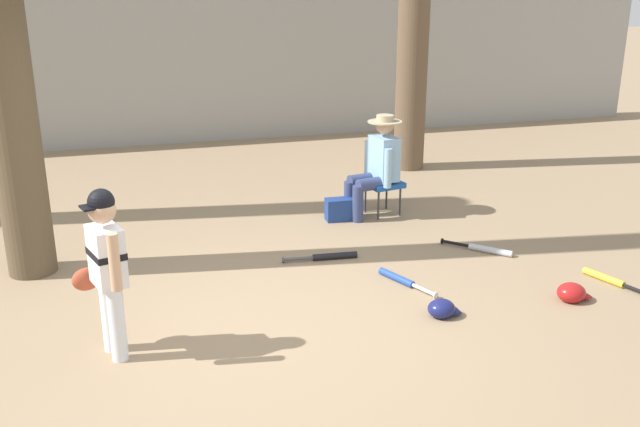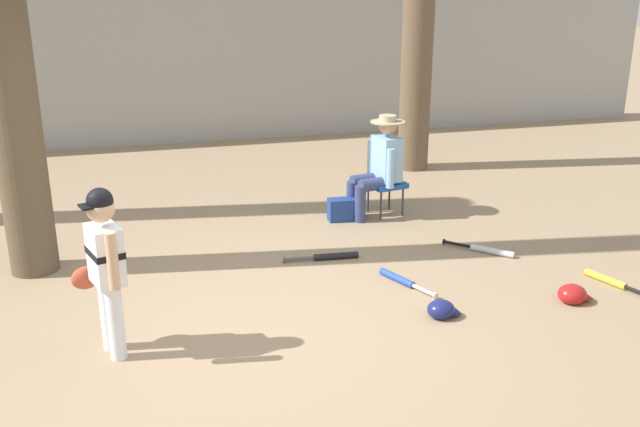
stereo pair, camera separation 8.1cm
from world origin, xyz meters
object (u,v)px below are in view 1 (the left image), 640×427
(young_ballplayer, at_px, (106,263))
(batting_helmet_navy, at_px, (442,309))
(seated_spectator, at_px, (377,163))
(handbag_beside_stool, at_px, (340,209))
(folding_stool, at_px, (383,185))
(bat_aluminum_silver, at_px, (485,249))
(bat_blue_youth, at_px, (401,279))
(batting_helmet_red, at_px, (572,293))
(bat_black_composite, at_px, (329,256))
(bat_yellow_trainer, at_px, (609,279))

(young_ballplayer, height_order, batting_helmet_navy, young_ballplayer)
(seated_spectator, relative_size, batting_helmet_navy, 4.30)
(batting_helmet_navy, bearing_deg, handbag_beside_stool, 91.18)
(folding_stool, xyz_separation_m, bat_aluminum_silver, (0.57, -1.46, -0.33))
(bat_blue_youth, xyz_separation_m, batting_helmet_red, (1.29, -0.78, 0.04))
(bat_aluminum_silver, distance_m, batting_helmet_navy, 1.61)
(bat_aluminum_silver, height_order, batting_helmet_red, batting_helmet_red)
(batting_helmet_red, bearing_deg, young_ballplayer, 177.44)
(young_ballplayer, distance_m, bat_black_composite, 2.59)
(handbag_beside_stool, height_order, bat_black_composite, handbag_beside_stool)
(folding_stool, relative_size, bat_black_composite, 0.61)
(batting_helmet_navy, bearing_deg, bat_black_composite, 110.19)
(batting_helmet_navy, bearing_deg, bat_aluminum_silver, 48.41)
(handbag_beside_stool, xyz_separation_m, bat_black_composite, (-0.49, -1.13, -0.10))
(young_ballplayer, xyz_separation_m, folding_stool, (3.14, 2.53, -0.38))
(handbag_beside_stool, xyz_separation_m, bat_yellow_trainer, (1.85, -2.41, -0.10))
(bat_aluminum_silver, xyz_separation_m, batting_helmet_red, (0.16, -1.25, 0.04))
(handbag_beside_stool, relative_size, bat_yellow_trainer, 0.49)
(young_ballplayer, distance_m, folding_stool, 4.06)
(batting_helmet_navy, bearing_deg, bat_blue_youth, 95.07)
(seated_spectator, bearing_deg, batting_helmet_red, -72.92)
(bat_blue_youth, distance_m, bat_black_composite, 0.87)
(seated_spectator, height_order, bat_blue_youth, seated_spectator)
(bat_blue_youth, height_order, batting_helmet_red, batting_helmet_red)
(folding_stool, xyz_separation_m, batting_helmet_red, (0.73, -2.71, -0.29))
(folding_stool, distance_m, bat_yellow_trainer, 2.82)
(bat_yellow_trainer, relative_size, batting_helmet_navy, 2.48)
(young_ballplayer, distance_m, bat_yellow_trainer, 4.50)
(bat_blue_youth, bearing_deg, seated_spectator, 76.29)
(bat_yellow_trainer, relative_size, bat_blue_youth, 1.01)
(seated_spectator, distance_m, bat_aluminum_silver, 1.70)
(batting_helmet_navy, bearing_deg, batting_helmet_red, -2.07)
(bat_black_composite, xyz_separation_m, bat_aluminum_silver, (1.61, -0.26, -0.00))
(bat_aluminum_silver, bearing_deg, seated_spectator, 114.86)
(young_ballplayer, height_order, bat_black_composite, young_ballplayer)
(young_ballplayer, height_order, bat_aluminum_silver, young_ballplayer)
(seated_spectator, height_order, batting_helmet_navy, seated_spectator)
(bat_aluminum_silver, bearing_deg, bat_blue_youth, -157.32)
(seated_spectator, xyz_separation_m, bat_black_composite, (-0.94, -1.18, -0.61))
(bat_black_composite, bearing_deg, bat_blue_youth, -57.18)
(seated_spectator, bearing_deg, handbag_beside_stool, -174.02)
(handbag_beside_stool, bearing_deg, folding_stool, 6.81)
(bat_blue_youth, xyz_separation_m, bat_black_composite, (-0.47, 0.74, 0.00))
(bat_blue_youth, relative_size, bat_black_composite, 0.89)
(seated_spectator, height_order, bat_black_composite, seated_spectator)
(handbag_beside_stool, distance_m, bat_aluminum_silver, 1.79)
(handbag_beside_stool, height_order, bat_yellow_trainer, handbag_beside_stool)
(seated_spectator, relative_size, handbag_beside_stool, 3.53)
(young_ballplayer, distance_m, batting_helmet_red, 3.94)
(seated_spectator, xyz_separation_m, bat_aluminum_silver, (0.67, -1.44, -0.61))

